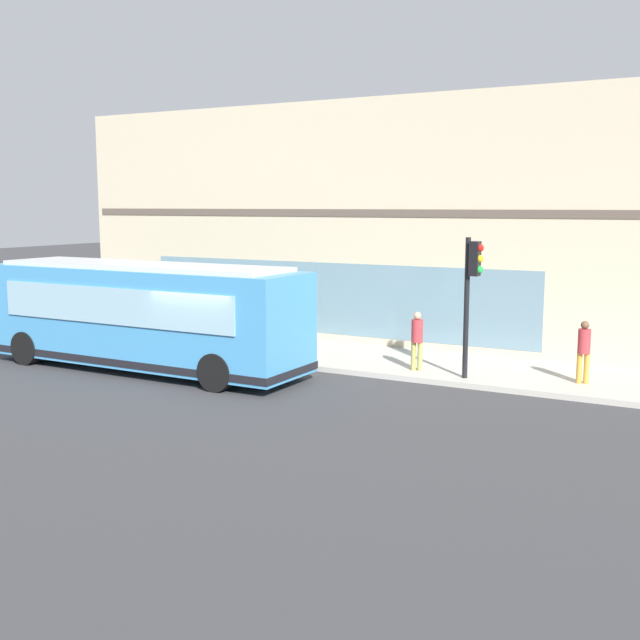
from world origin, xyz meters
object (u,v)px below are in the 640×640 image
object	(u,v)px
fire_hydrant	(294,331)
pedestrian_by_light_pole	(307,329)
newspaper_vending_box	(169,320)
city_bus_nearside	(143,317)
pedestrian_walking_along_curb	(417,337)
pedestrian_near_hydrant	(584,348)
traffic_light_near_corner	(472,281)

from	to	relation	value
fire_hydrant	pedestrian_by_light_pole	xyz separation A→B (m)	(-2.36, -1.84, 0.56)
newspaper_vending_box	city_bus_nearside	bearing A→B (deg)	-147.55
pedestrian_walking_along_curb	pedestrian_near_hydrant	size ratio (longest dim) A/B	1.00
city_bus_nearside	pedestrian_by_light_pole	xyz separation A→B (m)	(2.97, -3.70, -0.48)
city_bus_nearside	traffic_light_near_corner	xyz separation A→B (m)	(2.78, -8.78, 1.20)
pedestrian_near_hydrant	newspaper_vending_box	size ratio (longest dim) A/B	1.81
pedestrian_by_light_pole	pedestrian_near_hydrant	xyz separation A→B (m)	(0.64, -7.83, 0.01)
fire_hydrant	pedestrian_walking_along_curb	xyz separation A→B (m)	(-2.28, -5.31, 0.58)
city_bus_nearside	fire_hydrant	world-z (taller)	city_bus_nearside
city_bus_nearside	pedestrian_near_hydrant	size ratio (longest dim) A/B	6.17
pedestrian_by_light_pole	pedestrian_near_hydrant	bearing A→B (deg)	-85.31
pedestrian_walking_along_curb	pedestrian_near_hydrant	xyz separation A→B (m)	(0.55, -4.36, -0.01)
pedestrian_walking_along_curb	pedestrian_by_light_pole	bearing A→B (deg)	91.45
traffic_light_near_corner	pedestrian_walking_along_curb	size ratio (longest dim) A/B	2.28
fire_hydrant	pedestrian_walking_along_curb	bearing A→B (deg)	-113.22
city_bus_nearside	newspaper_vending_box	bearing A→B (deg)	32.45
traffic_light_near_corner	newspaper_vending_box	distance (m)	12.24
fire_hydrant	traffic_light_near_corner	bearing A→B (deg)	-110.26
pedestrian_near_hydrant	city_bus_nearside	bearing A→B (deg)	107.40
pedestrian_walking_along_curb	pedestrian_by_light_pole	xyz separation A→B (m)	(-0.09, 3.47, -0.02)
city_bus_nearside	pedestrian_by_light_pole	world-z (taller)	city_bus_nearside
traffic_light_near_corner	pedestrian_near_hydrant	size ratio (longest dim) A/B	2.29
traffic_light_near_corner	pedestrian_near_hydrant	distance (m)	3.32
fire_hydrant	pedestrian_by_light_pole	size ratio (longest dim) A/B	0.46
pedestrian_walking_along_curb	pedestrian_near_hydrant	world-z (taller)	pedestrian_walking_along_curb
pedestrian_by_light_pole	pedestrian_near_hydrant	world-z (taller)	pedestrian_near_hydrant
fire_hydrant	newspaper_vending_box	distance (m)	4.98
city_bus_nearside	pedestrian_by_light_pole	size ratio (longest dim) A/B	6.24
traffic_light_near_corner	newspaper_vending_box	bearing A→B (deg)	80.10
fire_hydrant	newspaper_vending_box	xyz separation A→B (m)	(-0.48, 4.96, 0.09)
pedestrian_walking_along_curb	pedestrian_near_hydrant	distance (m)	4.40
city_bus_nearside	fire_hydrant	xyz separation A→B (m)	(5.34, -1.87, -1.04)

